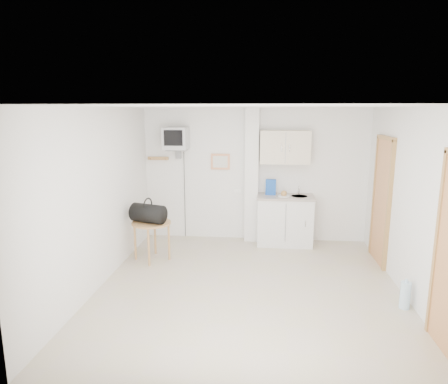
# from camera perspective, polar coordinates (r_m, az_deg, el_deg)

# --- Properties ---
(ground) EXTENTS (4.50, 4.50, 0.00)m
(ground) POSITION_cam_1_polar(r_m,az_deg,el_deg) (5.79, 3.56, -13.52)
(ground) COLOR #B5A692
(ground) RESTS_ON ground
(room_envelope) EXTENTS (4.24, 4.54, 2.55)m
(room_envelope) POSITION_cam_1_polar(r_m,az_deg,el_deg) (5.40, 6.34, 1.76)
(room_envelope) COLOR white
(room_envelope) RESTS_ON ground
(kitchenette) EXTENTS (1.03, 0.58, 2.10)m
(kitchenette) POSITION_cam_1_polar(r_m,az_deg,el_deg) (7.44, 8.69, -1.36)
(kitchenette) COLOR silver
(kitchenette) RESTS_ON ground
(crt_television) EXTENTS (0.44, 0.45, 2.15)m
(crt_television) POSITION_cam_1_polar(r_m,az_deg,el_deg) (7.46, -6.89, 7.52)
(crt_television) COLOR slate
(crt_television) RESTS_ON ground
(round_table) EXTENTS (0.64, 0.64, 0.65)m
(round_table) POSITION_cam_1_polar(r_m,az_deg,el_deg) (6.71, -10.32, -4.91)
(round_table) COLOR #A97342
(round_table) RESTS_ON ground
(duffel_bag) EXTENTS (0.63, 0.47, 0.41)m
(duffel_bag) POSITION_cam_1_polar(r_m,az_deg,el_deg) (6.63, -10.78, -2.99)
(duffel_bag) COLOR black
(duffel_bag) RESTS_ON round_table
(water_bottle) EXTENTS (0.13, 0.13, 0.39)m
(water_bottle) POSITION_cam_1_polar(r_m,az_deg,el_deg) (5.66, 24.46, -13.26)
(water_bottle) COLOR #B0D3E9
(water_bottle) RESTS_ON ground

